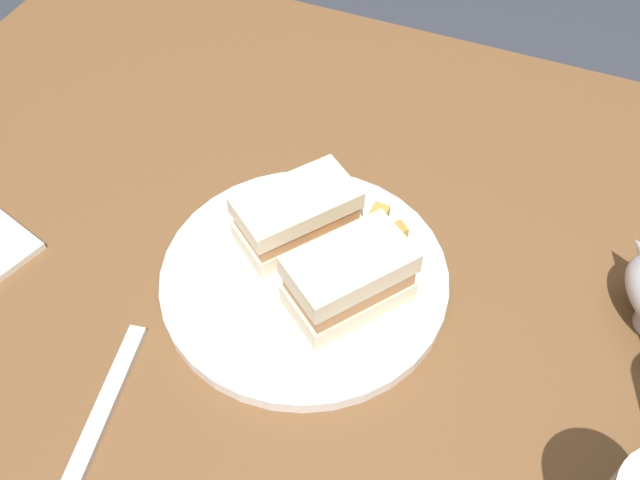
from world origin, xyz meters
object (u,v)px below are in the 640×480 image
at_px(sandwich_half_left, 349,279).
at_px(fork, 101,414).
at_px(plate, 304,278).
at_px(sandwich_half_right, 297,215).

height_order(sandwich_half_left, fork, sandwich_half_left).
xyz_separation_m(plate, fork, (0.11, 0.20, -0.00)).
bearing_deg(plate, fork, 62.20).
height_order(plate, fork, plate).
distance_m(sandwich_half_left, fork, 0.25).
bearing_deg(fork, plate, 141.53).
relative_size(plate, sandwich_half_left, 2.19).
xyz_separation_m(plate, sandwich_half_left, (-0.05, 0.01, 0.04)).
distance_m(sandwich_half_right, fork, 0.26).
bearing_deg(sandwich_half_right, sandwich_half_left, 143.85).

